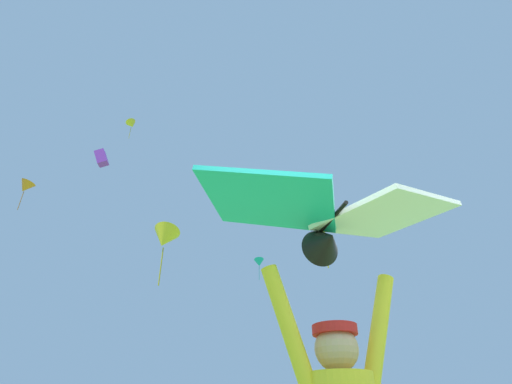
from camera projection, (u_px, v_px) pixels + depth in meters
held_stunt_kite at (328, 218)px, 2.42m from camera, size 1.67×1.01×0.39m
distant_kite_teal_low_left at (259, 263)px, 32.49m from camera, size 1.05×1.14×1.84m
distant_kite_yellow_mid_left at (164, 238)px, 17.33m from camera, size 1.60×1.64×2.77m
distant_kite_yellow_overhead_distant at (324, 225)px, 21.71m from camera, size 1.81×2.04×3.25m
distant_kite_purple_high_left at (102, 158)px, 33.06m from camera, size 1.42×1.07×1.52m
distant_kite_yellow_mid_right at (132, 124)px, 26.67m from camera, size 0.95×0.94×1.61m
distant_kite_orange_far_center at (25, 187)px, 34.73m from camera, size 1.94×1.86×2.96m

